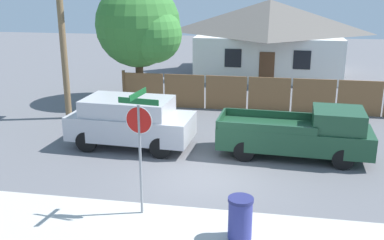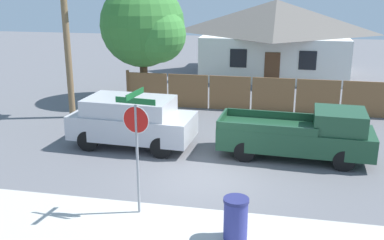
# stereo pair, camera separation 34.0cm
# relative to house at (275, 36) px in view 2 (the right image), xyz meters

# --- Properties ---
(ground_plane) EXTENTS (80.00, 80.00, 0.00)m
(ground_plane) POSITION_rel_house_xyz_m (-1.59, -17.69, -2.53)
(ground_plane) COLOR slate
(sidewalk_strip) EXTENTS (36.00, 3.20, 0.01)m
(sidewalk_strip) POSITION_rel_house_xyz_m (-1.59, -21.29, -2.53)
(sidewalk_strip) COLOR beige
(sidewalk_strip) RESTS_ON ground
(wooden_fence) EXTENTS (14.45, 0.12, 1.75)m
(wooden_fence) POSITION_rel_house_xyz_m (0.24, -9.56, -1.71)
(wooden_fence) COLOR brown
(wooden_fence) RESTS_ON ground
(house) EXTENTS (9.68, 7.98, 4.88)m
(house) POSITION_rel_house_xyz_m (0.00, 0.00, 0.00)
(house) COLOR white
(house) RESTS_ON ground
(oak_tree) EXTENTS (4.45, 4.24, 6.01)m
(oak_tree) POSITION_rel_house_xyz_m (-6.19, -8.69, 1.26)
(oak_tree) COLOR brown
(oak_tree) RESTS_ON ground
(red_suv) EXTENTS (4.61, 2.28, 1.84)m
(red_suv) POSITION_rel_house_xyz_m (-4.75, -15.32, -1.53)
(red_suv) COLOR #B7B7BC
(red_suv) RESTS_ON ground
(orange_pickup) EXTENTS (5.31, 2.13, 1.81)m
(orange_pickup) POSITION_rel_house_xyz_m (1.41, -15.34, -1.67)
(orange_pickup) COLOR #1E472D
(orange_pickup) RESTS_ON ground
(stop_sign) EXTENTS (1.08, 0.97, 3.32)m
(stop_sign) POSITION_rel_house_xyz_m (-2.92, -20.21, -0.25)
(stop_sign) COLOR gray
(stop_sign) RESTS_ON ground
(trash_bin) EXTENTS (0.61, 0.61, 1.05)m
(trash_bin) POSITION_rel_house_xyz_m (-0.27, -21.00, -2.00)
(trash_bin) COLOR navy
(trash_bin) RESTS_ON ground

